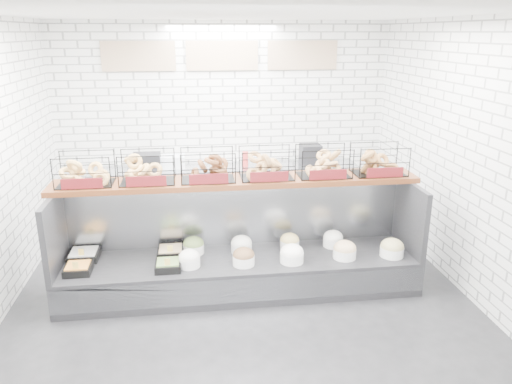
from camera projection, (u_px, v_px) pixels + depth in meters
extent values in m
plane|color=black|center=(243.00, 302.00, 5.49)|extent=(5.50, 5.50, 0.00)
cube|color=white|center=(223.00, 123.00, 7.62)|extent=(5.00, 0.02, 3.00)
cube|color=white|center=(474.00, 162.00, 5.34)|extent=(0.02, 5.50, 3.00)
cube|color=white|center=(241.00, 13.00, 4.57)|extent=(5.00, 5.50, 0.02)
cube|color=#CDAF8E|center=(139.00, 56.00, 7.14)|extent=(1.05, 0.03, 0.42)
cube|color=#CDAF8E|center=(222.00, 56.00, 7.29)|extent=(1.05, 0.03, 0.42)
cube|color=#CDAF8E|center=(302.00, 55.00, 7.44)|extent=(1.05, 0.03, 0.42)
cube|color=black|center=(240.00, 273.00, 5.71)|extent=(4.00, 0.90, 0.40)
cube|color=#93969B|center=(245.00, 290.00, 5.29)|extent=(4.00, 0.03, 0.28)
cube|color=#93969B|center=(236.00, 212.00, 5.91)|extent=(4.00, 0.08, 0.80)
cube|color=black|center=(55.00, 233.00, 5.28)|extent=(0.06, 0.90, 0.80)
cube|color=black|center=(409.00, 216.00, 5.77)|extent=(0.06, 0.90, 0.80)
cube|color=black|center=(78.00, 269.00, 5.27)|extent=(0.28, 0.28, 0.08)
cube|color=orange|center=(78.00, 266.00, 5.26)|extent=(0.23, 0.23, 0.04)
cube|color=#F3CC54|center=(75.00, 266.00, 5.15)|extent=(0.06, 0.01, 0.08)
cube|color=black|center=(84.00, 255.00, 5.60)|extent=(0.33, 0.33, 0.08)
cube|color=silver|center=(84.00, 253.00, 5.58)|extent=(0.28, 0.28, 0.04)
cube|color=#F3CC54|center=(81.00, 252.00, 5.46)|extent=(0.06, 0.01, 0.08)
cube|color=black|center=(168.00, 266.00, 5.35)|extent=(0.27, 0.27, 0.08)
cube|color=olive|center=(168.00, 263.00, 5.33)|extent=(0.23, 0.23, 0.04)
cube|color=#F3CC54|center=(167.00, 262.00, 5.23)|extent=(0.06, 0.01, 0.08)
cube|color=black|center=(171.00, 252.00, 5.68)|extent=(0.30, 0.30, 0.08)
cube|color=#D6B483|center=(171.00, 249.00, 5.66)|extent=(0.25, 0.25, 0.04)
cube|color=#F3CC54|center=(170.00, 249.00, 5.55)|extent=(0.06, 0.01, 0.08)
cylinder|color=white|center=(190.00, 262.00, 5.41)|extent=(0.23, 0.23, 0.11)
ellipsoid|color=white|center=(189.00, 257.00, 5.39)|extent=(0.23, 0.23, 0.16)
cylinder|color=white|center=(194.00, 248.00, 5.74)|extent=(0.24, 0.24, 0.11)
ellipsoid|color=olive|center=(193.00, 244.00, 5.72)|extent=(0.24, 0.24, 0.17)
cylinder|color=white|center=(244.00, 260.00, 5.45)|extent=(0.24, 0.24, 0.11)
ellipsoid|color=brown|center=(244.00, 255.00, 5.43)|extent=(0.24, 0.24, 0.17)
cylinder|color=white|center=(241.00, 247.00, 5.77)|extent=(0.24, 0.24, 0.11)
ellipsoid|color=white|center=(241.00, 243.00, 5.75)|extent=(0.24, 0.24, 0.17)
cylinder|color=white|center=(292.00, 257.00, 5.51)|extent=(0.26, 0.26, 0.11)
ellipsoid|color=white|center=(292.00, 252.00, 5.50)|extent=(0.26, 0.26, 0.18)
cylinder|color=white|center=(290.00, 244.00, 5.85)|extent=(0.22, 0.22, 0.11)
ellipsoid|color=#EACF77|center=(290.00, 240.00, 5.83)|extent=(0.22, 0.22, 0.15)
cylinder|color=white|center=(344.00, 253.00, 5.61)|extent=(0.26, 0.26, 0.11)
ellipsoid|color=tan|center=(345.00, 248.00, 5.60)|extent=(0.26, 0.26, 0.18)
cylinder|color=white|center=(333.00, 242.00, 5.92)|extent=(0.24, 0.24, 0.11)
ellipsoid|color=white|center=(333.00, 237.00, 5.90)|extent=(0.23, 0.23, 0.16)
cylinder|color=white|center=(392.00, 251.00, 5.66)|extent=(0.27, 0.27, 0.11)
ellipsoid|color=tan|center=(392.00, 246.00, 5.64)|extent=(0.26, 0.26, 0.18)
cube|color=#47200F|center=(238.00, 181.00, 5.60)|extent=(4.10, 0.50, 0.06)
cube|color=black|center=(85.00, 169.00, 5.33)|extent=(0.60, 0.38, 0.34)
cube|color=#581013|center=(82.00, 184.00, 5.17)|extent=(0.42, 0.02, 0.11)
cube|color=black|center=(147.00, 167.00, 5.42)|extent=(0.60, 0.38, 0.34)
cube|color=#581013|center=(146.00, 181.00, 5.26)|extent=(0.42, 0.02, 0.11)
cube|color=black|center=(208.00, 165.00, 5.50)|extent=(0.60, 0.38, 0.34)
cube|color=#581013|center=(209.00, 179.00, 5.34)|extent=(0.42, 0.02, 0.11)
cube|color=black|center=(267.00, 163.00, 5.58)|extent=(0.60, 0.38, 0.34)
cube|color=#581013|center=(269.00, 177.00, 5.42)|extent=(0.42, 0.02, 0.11)
cube|color=black|center=(324.00, 161.00, 5.66)|extent=(0.60, 0.38, 0.34)
cube|color=#581013|center=(328.00, 175.00, 5.50)|extent=(0.42, 0.02, 0.11)
cube|color=black|center=(379.00, 159.00, 5.74)|extent=(0.60, 0.38, 0.34)
cube|color=#581013|center=(385.00, 172.00, 5.58)|extent=(0.42, 0.02, 0.11)
cube|color=#93969B|center=(226.00, 195.00, 7.64)|extent=(4.00, 0.60, 0.90)
cube|color=black|center=(147.00, 162.00, 7.30)|extent=(0.40, 0.30, 0.24)
cube|color=silver|center=(173.00, 161.00, 7.43)|extent=(0.35, 0.28, 0.18)
cylinder|color=red|center=(245.00, 159.00, 7.49)|extent=(0.09, 0.09, 0.22)
cube|color=black|center=(310.00, 154.00, 7.60)|extent=(0.30, 0.30, 0.30)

